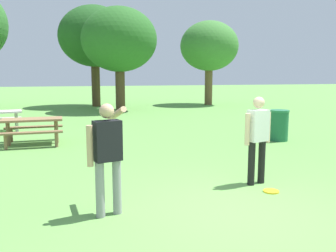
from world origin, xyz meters
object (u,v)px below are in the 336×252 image
(frisbee, at_px, (271,191))
(trash_can_beside_table, at_px, (279,125))
(picnic_table_near, at_px, (32,126))
(tree_far_right, at_px, (119,40))
(person_thrower, at_px, (258,135))
(person_catcher, at_px, (107,151))
(tree_slender_mid, at_px, (209,47))
(tree_broad_center, at_px, (94,37))

(frisbee, distance_m, trash_can_beside_table, 5.15)
(frisbee, relative_size, trash_can_beside_table, 0.29)
(picnic_table_near, relative_size, tree_far_right, 0.30)
(frisbee, xyz_separation_m, trash_can_beside_table, (2.87, 4.25, 0.47))
(person_thrower, distance_m, picnic_table_near, 6.80)
(person_thrower, bearing_deg, trash_can_beside_table, 52.37)
(person_catcher, height_order, trash_can_beside_table, person_catcher)
(tree_far_right, xyz_separation_m, tree_slender_mid, (6.37, 2.62, -0.02))
(person_catcher, xyz_separation_m, picnic_table_near, (-1.60, 5.90, -0.40))
(trash_can_beside_table, xyz_separation_m, tree_far_right, (-3.52, 10.32, 3.44))
(person_catcher, distance_m, trash_can_beside_table, 7.31)
(tree_far_right, bearing_deg, tree_broad_center, 108.16)
(person_catcher, height_order, tree_far_right, tree_far_right)
(frisbee, distance_m, tree_far_right, 15.09)
(person_thrower, distance_m, person_catcher, 2.93)
(trash_can_beside_table, bearing_deg, tree_slender_mid, 77.56)
(tree_slender_mid, bearing_deg, person_thrower, -109.00)
(tree_far_right, bearing_deg, tree_slender_mid, 22.37)
(person_thrower, xyz_separation_m, trash_can_beside_table, (2.89, 3.75, -0.46))
(person_catcher, relative_size, tree_broad_center, 0.26)
(frisbee, bearing_deg, picnic_table_near, 128.35)
(tree_far_right, height_order, tree_slender_mid, tree_far_right)
(person_catcher, xyz_separation_m, tree_broad_center, (1.10, 18.21, 3.44))
(person_catcher, height_order, picnic_table_near, person_catcher)
(trash_can_beside_table, bearing_deg, picnic_table_near, 169.30)
(trash_can_beside_table, relative_size, tree_broad_center, 0.15)
(person_catcher, distance_m, frisbee, 3.02)
(tree_slender_mid, bearing_deg, tree_broad_center, 174.20)
(tree_broad_center, bearing_deg, person_thrower, -84.32)
(frisbee, bearing_deg, tree_broad_center, 95.60)
(picnic_table_near, bearing_deg, tree_slender_mid, 48.61)
(tree_broad_center, bearing_deg, tree_slender_mid, -5.80)
(picnic_table_near, height_order, tree_far_right, tree_far_right)
(person_catcher, xyz_separation_m, tree_slender_mid, (8.58, 17.45, 2.94))
(person_thrower, bearing_deg, tree_far_right, 92.55)
(trash_can_beside_table, distance_m, tree_slender_mid, 13.68)
(person_thrower, distance_m, tree_slender_mid, 17.90)
(picnic_table_near, xyz_separation_m, tree_far_right, (3.81, 8.93, 3.36))
(person_catcher, height_order, frisbee, person_catcher)
(trash_can_beside_table, bearing_deg, tree_far_right, 108.84)
(frisbee, relative_size, picnic_table_near, 0.16)
(frisbee, distance_m, tree_broad_center, 18.56)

